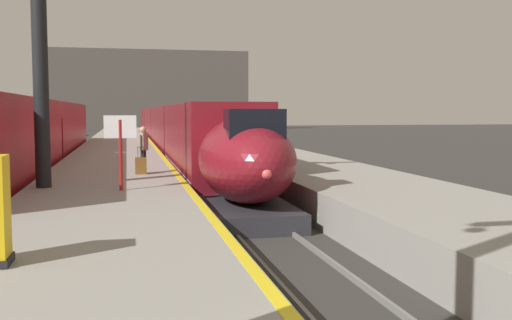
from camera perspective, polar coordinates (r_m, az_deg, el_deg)
platform_left at (r=28.96m, az=-13.35°, el=-0.90°), size 4.80×110.00×1.05m
platform_right at (r=29.92m, az=2.36°, el=-0.60°), size 4.80×110.00×1.05m
platform_left_safety_stripe at (r=28.96m, az=-8.86°, el=0.22°), size 0.20×107.80×0.01m
rail_main_left at (r=31.85m, az=-7.30°, el=-1.15°), size 0.08×110.00×0.12m
rail_main_right at (r=32.01m, az=-4.62°, el=-1.10°), size 0.08×110.00×0.12m
rail_secondary_left at (r=32.18m, az=-21.82°, el=-1.39°), size 0.08×110.00×0.12m
rail_secondary_right at (r=31.97m, az=-19.17°, el=-1.36°), size 0.08×110.00×0.12m
highspeed_train_main at (r=51.24m, az=-8.40°, el=3.18°), size 2.92×74.39×3.60m
regional_train_adjacent at (r=31.59m, az=-20.70°, el=2.30°), size 2.85×36.60×3.80m
passenger_near_edge at (r=21.76m, az=-10.78°, el=1.33°), size 0.38×0.51×1.69m
rolling_suitcase at (r=21.49m, az=-10.99°, el=-0.54°), size 0.40×0.22×0.98m
departure_info_board at (r=17.16m, az=-12.89°, el=2.15°), size 0.90×0.10×2.12m
terminus_back_wall at (r=106.19m, az=-10.47°, el=6.62°), size 36.00×2.00×14.00m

